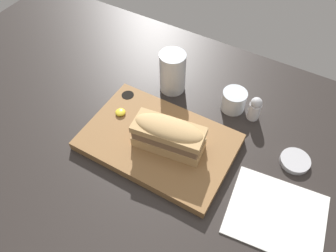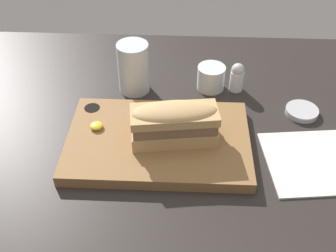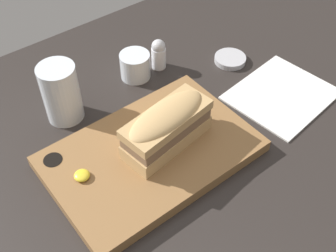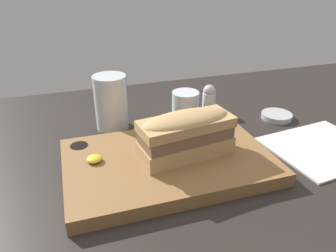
% 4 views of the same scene
% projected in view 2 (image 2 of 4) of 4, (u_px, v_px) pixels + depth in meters
% --- Properties ---
extents(dining_table, '(1.74, 1.01, 0.02)m').
position_uv_depth(dining_table, '(162.00, 153.00, 0.92)').
color(dining_table, '#282321').
rests_on(dining_table, ground).
extents(serving_board, '(0.39, 0.26, 0.03)m').
position_uv_depth(serving_board, '(158.00, 141.00, 0.91)').
color(serving_board, olive).
rests_on(serving_board, dining_table).
extents(sandwich, '(0.19, 0.10, 0.09)m').
position_uv_depth(sandwich, '(174.00, 122.00, 0.87)').
color(sandwich, tan).
rests_on(sandwich, serving_board).
extents(mustard_dollop, '(0.03, 0.03, 0.01)m').
position_uv_depth(mustard_dollop, '(96.00, 126.00, 0.92)').
color(mustard_dollop, yellow).
rests_on(mustard_dollop, serving_board).
extents(water_glass, '(0.08, 0.08, 0.13)m').
position_uv_depth(water_glass, '(134.00, 71.00, 1.04)').
color(water_glass, silver).
rests_on(water_glass, dining_table).
extents(wine_glass, '(0.07, 0.07, 0.06)m').
position_uv_depth(wine_glass, '(211.00, 79.00, 1.07)').
color(wine_glass, silver).
rests_on(wine_glass, dining_table).
extents(napkin, '(0.24, 0.21, 0.00)m').
position_uv_depth(napkin, '(319.00, 161.00, 0.88)').
color(napkin, white).
rests_on(napkin, dining_table).
extents(salt_shaker, '(0.03, 0.03, 0.08)m').
position_uv_depth(salt_shaker, '(237.00, 77.00, 1.05)').
color(salt_shaker, white).
rests_on(salt_shaker, dining_table).
extents(condiment_dish, '(0.08, 0.08, 0.01)m').
position_uv_depth(condiment_dish, '(302.00, 111.00, 1.00)').
color(condiment_dish, '#B2B2B7').
rests_on(condiment_dish, dining_table).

